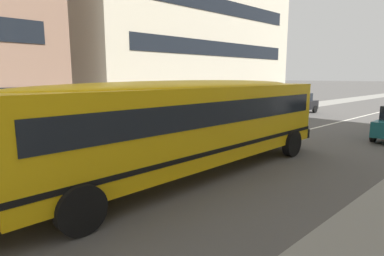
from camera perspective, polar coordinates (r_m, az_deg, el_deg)
ground_plane at (r=13.04m, az=6.64°, el=-3.89°), size 400.00×400.00×0.00m
sidewalk_far at (r=18.34m, az=-10.65°, el=-0.10°), size 120.00×3.00×0.01m
lane_centreline at (r=13.04m, az=6.64°, el=-3.88°), size 110.00×0.16×0.01m
school_bus at (r=9.33m, az=-1.42°, el=1.53°), size 12.95×3.08×2.88m
parked_car_black_by_hydrant at (r=26.84m, az=18.78°, el=4.35°), size 3.92×1.92×1.64m
parked_car_silver_by_entrance at (r=21.39m, az=10.32°, el=3.53°), size 3.97×2.02×1.64m
apartment_block_far_centre at (r=28.75m, az=-1.81°, el=16.75°), size 19.91×9.18×13.30m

